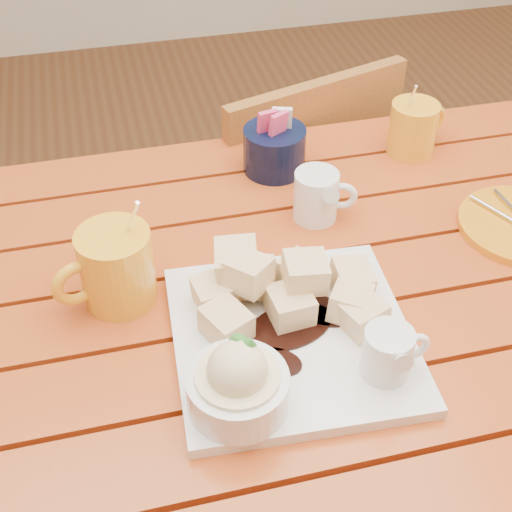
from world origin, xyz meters
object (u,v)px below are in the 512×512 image
object	(u,v)px
dessert_plate	(282,335)
coffee_mug_right	(414,127)
coffee_mug_left	(114,267)
chair_far	(284,212)
table	(263,345)

from	to	relation	value
dessert_plate	coffee_mug_right	distance (m)	0.52
coffee_mug_left	dessert_plate	bearing A→B (deg)	-58.44
coffee_mug_left	chair_far	world-z (taller)	coffee_mug_left
coffee_mug_left	chair_far	xyz separation A→B (m)	(0.37, 0.49, -0.35)
table	coffee_mug_left	xyz separation A→B (m)	(-0.19, 0.03, 0.16)
dessert_plate	table	bearing A→B (deg)	86.93
dessert_plate	coffee_mug_right	size ratio (longest dim) A/B	2.30
table	dessert_plate	distance (m)	0.18
table	coffee_mug_left	bearing A→B (deg)	169.87
table	coffee_mug_left	distance (m)	0.25
table	chair_far	world-z (taller)	chair_far
chair_far	coffee_mug_right	bearing A→B (deg)	103.85
dessert_plate	coffee_mug_left	world-z (taller)	coffee_mug_left
coffee_mug_left	coffee_mug_right	distance (m)	0.58
dessert_plate	coffee_mug_left	xyz separation A→B (m)	(-0.18, 0.15, 0.02)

